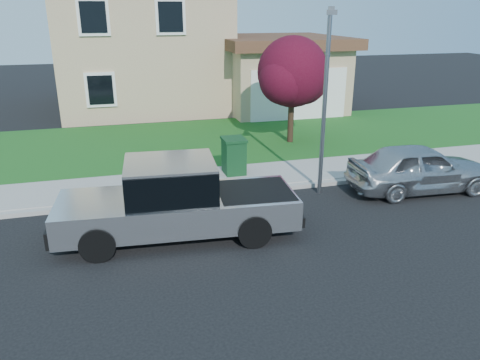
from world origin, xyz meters
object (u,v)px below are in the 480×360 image
woman (193,184)px  ornamental_tree (293,75)px  pickup_truck (177,202)px  sedan (420,168)px  street_lamp (325,93)px  trash_bin (234,155)px

woman → ornamental_tree: bearing=-144.2°
pickup_truck → ornamental_tree: (5.31, 6.62, 1.79)m
sedan → street_lamp: bearing=82.3°
sedan → pickup_truck: bearing=101.5°
woman → trash_bin: woman is taller
woman → street_lamp: bearing=172.2°
street_lamp → pickup_truck: bearing=-138.9°
pickup_truck → trash_bin: bearing=61.8°
pickup_truck → sedan: bearing=12.5°
sedan → ornamental_tree: size_ratio=1.03×
sedan → street_lamp: street_lamp is taller
sedan → ornamental_tree: (-1.71, 5.61, 1.93)m
sedan → trash_bin: 5.40m
pickup_truck → street_lamp: (4.23, 1.55, 2.00)m
woman → sedan: bearing=165.1°
woman → trash_bin: 2.78m
ornamental_tree → pickup_truck: bearing=-128.8°
pickup_truck → ornamental_tree: 8.67m
pickup_truck → sedan: size_ratio=1.37×
sedan → street_lamp: size_ratio=0.82×
pickup_truck → ornamental_tree: bearing=55.6°
ornamental_tree → trash_bin: 4.80m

